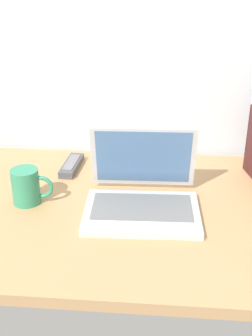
{
  "coord_description": "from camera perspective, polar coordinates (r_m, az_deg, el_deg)",
  "views": [
    {
      "loc": [
        0.14,
        -1.06,
        0.66
      ],
      "look_at": [
        0.05,
        0.0,
        0.15
      ],
      "focal_mm": 47.08,
      "sensor_mm": 36.0,
      "label": 1
    }
  ],
  "objects": [
    {
      "name": "remote_control_far",
      "position": [
        1.46,
        -7.05,
        0.35
      ],
      "size": [
        0.06,
        0.16,
        0.02
      ],
      "color": "#4C4C51",
      "rests_on": "desk"
    },
    {
      "name": "laptop",
      "position": [
        1.22,
        2.11,
        -3.22
      ],
      "size": [
        0.32,
        0.28,
        0.21
      ],
      "color": "silver",
      "rests_on": "desk"
    },
    {
      "name": "desk",
      "position": [
        1.25,
        -2.13,
        -5.5
      ],
      "size": [
        1.6,
        0.76,
        0.03
      ],
      "color": "tan",
      "rests_on": "ground"
    },
    {
      "name": "coffee_mug",
      "position": [
        1.26,
        -12.76,
        -2.36
      ],
      "size": [
        0.12,
        0.08,
        0.1
      ],
      "color": "#338C66",
      "rests_on": "desk"
    }
  ]
}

